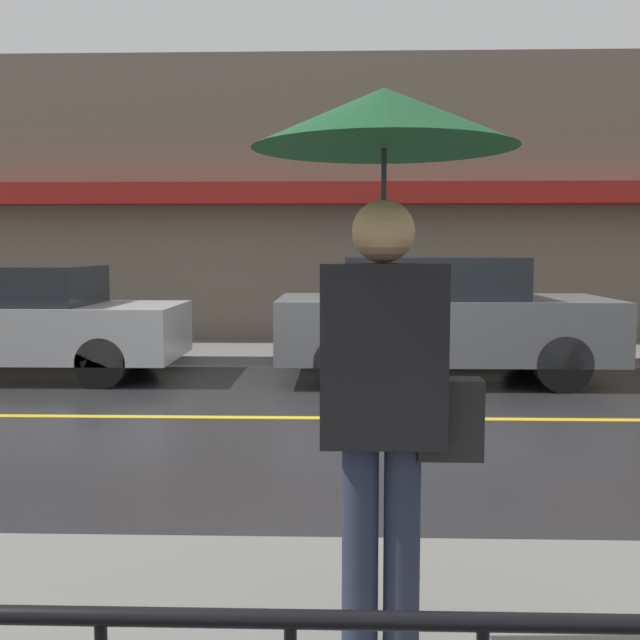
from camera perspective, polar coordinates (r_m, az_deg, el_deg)
name	(u,v)px	position (r m, az deg, el deg)	size (l,w,h in m)	color
ground_plane	(315,418)	(7.53, -0.36, -7.48)	(80.00, 80.00, 0.00)	#262628
sidewalk_far	(326,352)	(11.88, 0.42, -2.42)	(28.00, 2.03, 0.13)	slate
lane_marking	(315,418)	(7.53, -0.36, -7.45)	(25.20, 0.12, 0.01)	gold
building_storefront	(327,202)	(12.92, 0.55, 9.00)	(28.00, 0.85, 4.96)	#706656
pedestrian	(385,233)	(2.74, 4.99, 6.64)	(0.96, 0.96, 2.13)	#23283D
car_silver	(21,321)	(10.58, -21.84, -0.06)	(4.10, 1.71, 1.46)	#B2B5BA
car_grey	(440,317)	(9.77, 9.11, 0.22)	(4.21, 1.91, 1.58)	slate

